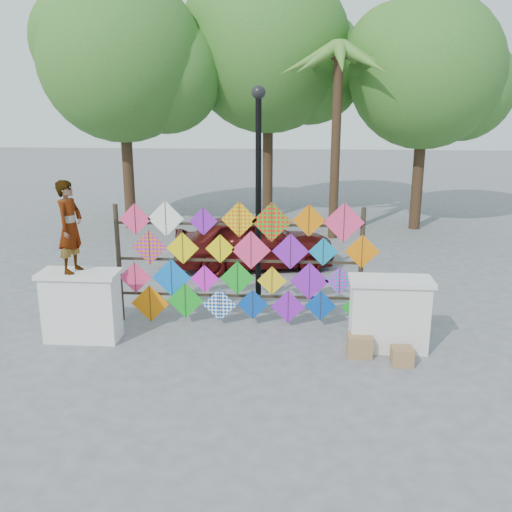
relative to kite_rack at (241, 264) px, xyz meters
name	(u,v)px	position (x,y,z in m)	size (l,w,h in m)	color
ground	(234,339)	(-0.07, -0.73, -1.22)	(80.00, 80.00, 0.00)	gray
parapet_left	(82,305)	(-2.77, -0.93, -0.57)	(1.40, 0.65, 1.28)	white
parapet_right	(389,314)	(2.63, -0.93, -0.57)	(1.40, 0.65, 1.28)	white
kite_rack	(241,264)	(0.00, 0.00, 0.00)	(4.96, 0.24, 2.41)	#2C2418
tree_west	(125,59)	(-4.47, 8.30, 4.17)	(5.85, 5.20, 8.01)	#40291B
tree_mid	(272,50)	(0.03, 10.30, 4.56)	(6.30, 5.60, 8.61)	#40291B
tree_east	(428,72)	(5.02, 8.80, 3.77)	(5.40, 4.80, 7.42)	#40291B
palm_tree	(338,72)	(2.13, 7.27, 3.74)	(3.62, 3.62, 5.83)	#40291B
vendor_woman	(70,227)	(-2.86, -0.93, 0.87)	(0.58, 0.38, 1.60)	#99999E
sedan	(254,241)	(-0.06, 3.82, -0.52)	(1.64, 4.07, 1.39)	#4E0E0D
lamppost	(258,176)	(0.23, 1.27, 1.48)	(0.28, 0.28, 4.46)	black
cardboard_box_near	(360,345)	(2.12, -1.23, -1.03)	(0.41, 0.36, 0.36)	#9B7F4B
cardboard_box_far	(402,356)	(2.78, -1.53, -1.07)	(0.34, 0.32, 0.29)	#9B7F4B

